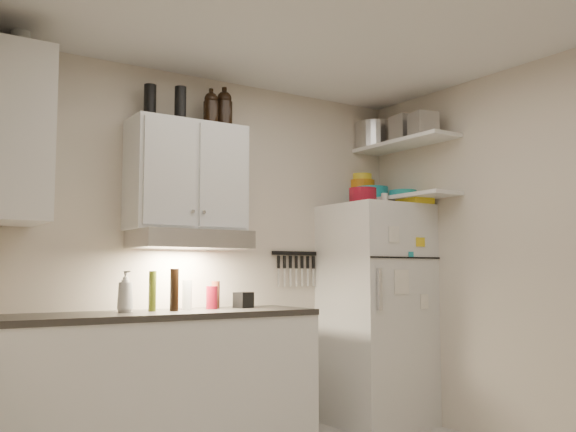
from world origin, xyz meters
TOP-DOWN VIEW (x-y plane):
  - ceiling at (0.00, 0.00)m, footprint 3.20×3.00m
  - back_wall at (0.00, 1.51)m, footprint 3.20×0.02m
  - left_wall at (-1.61, 0.00)m, footprint 0.02×3.00m
  - right_wall at (1.61, 0.00)m, footprint 0.02×3.00m
  - base_cabinet at (-0.55, 1.20)m, footprint 2.10×0.60m
  - countertop at (-0.55, 1.20)m, footprint 2.10×0.62m
  - upper_cabinet at (-0.30, 1.33)m, footprint 0.80×0.33m
  - side_cabinet at (-1.44, 1.20)m, footprint 0.33×0.55m
  - range_hood at (-0.30, 1.27)m, footprint 0.76×0.46m
  - fridge at (1.25, 1.16)m, footprint 0.70×0.68m
  - shelf_hi at (1.45, 1.02)m, footprint 0.30×0.95m
  - shelf_lo at (1.45, 1.02)m, footprint 0.30×0.95m
  - knife_strip at (0.70, 1.49)m, footprint 0.42×0.02m
  - dutch_oven at (1.09, 1.12)m, footprint 0.22×0.22m
  - book_stack at (1.46, 0.93)m, footprint 0.21×0.25m
  - spice_jar at (1.26, 1.05)m, footprint 0.07×0.07m
  - stock_pot at (1.45, 1.40)m, footprint 0.34×0.34m
  - tin_a at (1.48, 1.03)m, footprint 0.23×0.21m
  - tin_b at (1.41, 0.78)m, footprint 0.21×0.21m
  - bowl_teal at (1.42, 1.39)m, footprint 0.28×0.28m
  - bowl_orange at (1.39, 1.49)m, footprint 0.22×0.22m
  - bowl_yellow at (1.39, 1.49)m, footprint 0.17×0.17m
  - plates at (1.49, 1.09)m, footprint 0.26×0.26m
  - growler_a at (-0.13, 1.32)m, footprint 0.14×0.14m
  - growler_b at (-0.01, 1.35)m, footprint 0.16×0.16m
  - thermos_a at (-0.39, 1.26)m, footprint 0.09×0.09m
  - thermos_b at (-0.56, 1.37)m, footprint 0.11×0.11m
  - side_jar at (-1.42, 1.27)m, footprint 0.15×0.15m
  - soap_bottle at (-0.74, 1.26)m, footprint 0.14×0.14m
  - pepper_mill at (-0.06, 1.34)m, footprint 0.06×0.06m
  - oil_bottle at (-0.57, 1.25)m, footprint 0.06×0.06m
  - vinegar_bottle at (-0.44, 1.20)m, footprint 0.07×0.07m
  - clear_bottle at (-0.29, 1.32)m, footprint 0.08×0.08m
  - red_jar at (-0.13, 1.27)m, footprint 0.10×0.10m
  - caddy at (0.13, 1.29)m, footprint 0.15×0.13m

SIDE VIEW (x-z plane):
  - base_cabinet at x=-0.55m, z-range 0.00..0.88m
  - fridge at x=1.25m, z-range 0.00..1.70m
  - countertop at x=-0.55m, z-range 0.88..0.92m
  - caddy at x=0.13m, z-range 0.92..1.03m
  - red_jar at x=-0.13m, z-range 0.92..1.08m
  - pepper_mill at x=-0.06m, z-range 0.92..1.11m
  - clear_bottle at x=-0.29m, z-range 0.92..1.12m
  - oil_bottle at x=-0.57m, z-range 0.92..1.18m
  - vinegar_bottle at x=-0.44m, z-range 0.92..1.19m
  - soap_bottle at x=-0.74m, z-range 0.92..1.21m
  - back_wall at x=0.00m, z-range 0.00..2.60m
  - left_wall at x=-1.61m, z-range 0.00..2.60m
  - right_wall at x=1.61m, z-range 0.00..2.60m
  - knife_strip at x=0.70m, z-range 1.31..1.33m
  - range_hood at x=-0.30m, z-range 1.33..1.45m
  - book_stack at x=1.46m, z-range 1.70..1.78m
  - spice_jar at x=1.26m, z-range 1.70..1.79m
  - shelf_lo at x=1.45m, z-range 1.75..1.77m
  - dutch_oven at x=1.09m, z-range 1.70..1.82m
  - plates at x=1.49m, z-range 1.77..1.83m
  - upper_cabinet at x=-0.30m, z-range 1.45..2.20m
  - bowl_teal at x=1.42m, z-range 1.77..1.89m
  - bowl_orange at x=1.39m, z-range 1.89..1.95m
  - side_cabinet at x=-1.44m, z-range 1.45..2.45m
  - bowl_yellow at x=1.39m, z-range 1.95..2.01m
  - shelf_hi at x=1.45m, z-range 2.19..2.22m
  - tin_b at x=1.41m, z-range 2.21..2.39m
  - thermos_a at x=-0.39m, z-range 2.20..2.43m
  - thermos_b at x=-0.56m, z-range 2.20..2.44m
  - tin_a at x=1.48m, z-range 2.21..2.43m
  - growler_a at x=-0.13m, z-range 2.20..2.45m
  - stock_pot at x=1.45m, z-range 2.21..2.44m
  - growler_b at x=-0.01m, z-range 2.20..2.48m
  - side_jar at x=-1.42m, z-range 2.45..2.60m
  - ceiling at x=0.00m, z-range 2.60..2.62m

